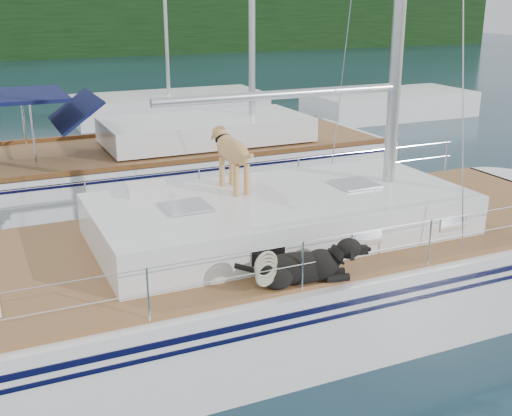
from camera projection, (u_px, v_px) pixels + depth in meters
name	position (u px, v px, depth m)	size (l,w,h in m)	color
ground	(230.00, 322.00, 9.21)	(120.00, 120.00, 0.00)	black
tree_line	(0.00, 18.00, 47.22)	(90.00, 3.00, 6.00)	black
shore_bank	(3.00, 50.00, 49.01)	(92.00, 1.00, 1.20)	#595147
main_sailboat	(236.00, 278.00, 9.03)	(12.00, 3.83, 14.01)	white
neighbor_sailboat	(163.00, 167.00, 15.09)	(11.00, 3.50, 13.30)	white
bg_boat_center	(169.00, 107.00, 24.48)	(7.20, 3.00, 11.65)	white
bg_boat_east	(389.00, 105.00, 25.01)	(6.40, 3.00, 11.65)	white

